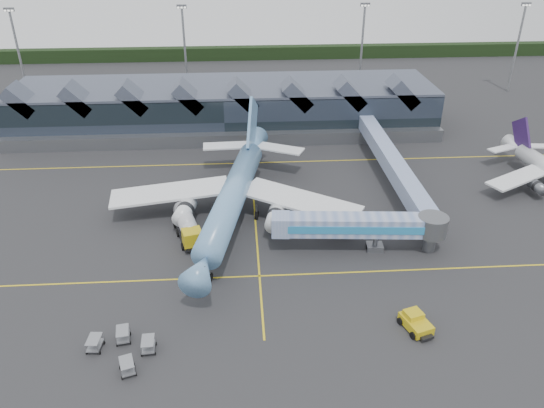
{
  "coord_description": "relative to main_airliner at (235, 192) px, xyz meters",
  "views": [
    {
      "loc": [
        -2.07,
        -64.35,
        41.81
      ],
      "look_at": [
        2.34,
        2.42,
        5.0
      ],
      "focal_mm": 35.0,
      "sensor_mm": 36.0,
      "label": 1
    }
  ],
  "objects": [
    {
      "name": "ground",
      "position": [
        3.07,
        -7.9,
        -4.31
      ],
      "size": [
        260.0,
        260.0,
        0.0
      ],
      "primitive_type": "plane",
      "color": "#252628",
      "rests_on": "ground"
    },
    {
      "name": "pushback_tug",
      "position": [
        20.42,
        -27.04,
        -3.45
      ],
      "size": [
        3.69,
        4.76,
        1.92
      ],
      "rotation": [
        0.0,
        0.0,
        0.31
      ],
      "color": "gold",
      "rests_on": "ground"
    },
    {
      "name": "light_masts",
      "position": [
        24.07,
        54.9,
        8.18
      ],
      "size": [
        132.4,
        42.56,
        22.45
      ],
      "color": "gray",
      "rests_on": "ground"
    },
    {
      "name": "jet_bridge",
      "position": [
        18.57,
        -10.65,
        -0.48
      ],
      "size": [
        24.31,
        5.41,
        5.54
      ],
      "rotation": [
        0.0,
        0.0,
        -0.08
      ],
      "color": "#748DC2",
      "rests_on": "ground"
    },
    {
      "name": "terminal",
      "position": [
        -2.0,
        39.45,
        0.57
      ],
      "size": [
        90.0,
        22.25,
        12.52
      ],
      "color": "black",
      "rests_on": "ground"
    },
    {
      "name": "baggage_carts",
      "position": [
        -12.19,
        -28.74,
        -3.47
      ],
      "size": [
        7.36,
        7.15,
        1.49
      ],
      "rotation": [
        0.0,
        0.0,
        0.06
      ],
      "color": "#919399",
      "rests_on": "ground"
    },
    {
      "name": "main_airliner",
      "position": [
        0.0,
        0.0,
        0.0
      ],
      "size": [
        38.94,
        45.41,
        14.67
      ],
      "rotation": [
        0.0,
        0.0,
        -0.2
      ],
      "color": "#5E92BF",
      "rests_on": "ground"
    },
    {
      "name": "fuel_truck",
      "position": [
        -7.07,
        -5.22,
        -2.34
      ],
      "size": [
        5.08,
        10.54,
        3.53
      ],
      "rotation": [
        0.0,
        0.0,
        0.27
      ],
      "color": "black",
      "rests_on": "ground"
    },
    {
      "name": "tree_line_far",
      "position": [
        3.07,
        102.1,
        -2.31
      ],
      "size": [
        260.0,
        4.0,
        4.0
      ],
      "primitive_type": "cube",
      "color": "black",
      "rests_on": "ground"
    },
    {
      "name": "taxi_stripes",
      "position": [
        3.07,
        2.1,
        -4.31
      ],
      "size": [
        120.0,
        60.0,
        0.01
      ],
      "color": "yellow",
      "rests_on": "ground"
    }
  ]
}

